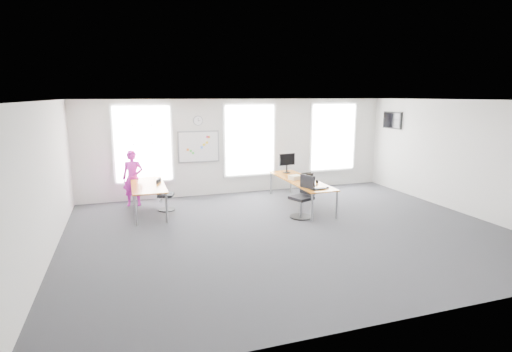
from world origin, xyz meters
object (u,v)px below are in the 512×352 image
object	(u,v)px
desk_right	(300,181)
monitor	(287,161)
keyboard	(319,189)
chair_right	(303,199)
chair_left	(164,196)
headphones	(315,182)
person	(133,178)
desk_left	(148,187)

from	to	relation	value
desk_right	monitor	size ratio (longest dim) A/B	5.07
keyboard	monitor	size ratio (longest dim) A/B	0.68
chair_right	chair_left	bearing A→B (deg)	-140.67
chair_left	headphones	world-z (taller)	chair_left
chair_right	chair_left	world-z (taller)	chair_right
desk_right	chair_left	world-z (taller)	chair_left
person	monitor	bearing A→B (deg)	6.24
desk_right	chair_left	xyz separation A→B (m)	(-3.77, 0.69, -0.31)
chair_right	headphones	world-z (taller)	chair_right
headphones	desk_left	bearing A→B (deg)	174.78
chair_right	chair_left	distance (m)	3.79
headphones	desk_right	bearing A→B (deg)	114.50
desk_right	chair_left	size ratio (longest dim) A/B	3.48
keyboard	monitor	xyz separation A→B (m)	(0.09, 2.32, 0.35)
keyboard	person	bearing A→B (deg)	139.38
desk_right	headphones	size ratio (longest dim) A/B	17.72
chair_right	keyboard	size ratio (longest dim) A/B	2.64
chair_right	monitor	xyz separation A→B (m)	(0.45, 2.15, 0.63)
chair_right	keyboard	bearing A→B (deg)	41.55
chair_left	person	bearing A→B (deg)	62.68
chair_left	desk_right	bearing A→B (deg)	-82.37
chair_left	keyboard	world-z (taller)	chair_left
desk_right	headphones	xyz separation A→B (m)	(0.16, -0.59, 0.09)
chair_right	person	distance (m)	4.86
chair_right	monitor	distance (m)	2.28
person	keyboard	world-z (taller)	person
chair_right	keyboard	xyz separation A→B (m)	(0.35, -0.17, 0.28)
desk_left	monitor	world-z (taller)	monitor
chair_right	person	size ratio (longest dim) A/B	0.68
person	chair_right	bearing A→B (deg)	-20.48
desk_right	person	distance (m)	4.77
desk_left	monitor	distance (m)	4.25
person	headphones	world-z (taller)	person
desk_left	chair_left	bearing A→B (deg)	17.29
person	monitor	distance (m)	4.59
person	desk_right	bearing A→B (deg)	-6.54
desk_right	desk_left	size ratio (longest dim) A/B	1.43
desk_right	monitor	xyz separation A→B (m)	(0.02, 1.06, 0.41)
chair_left	keyboard	size ratio (longest dim) A/B	2.14
person	monitor	size ratio (longest dim) A/B	2.63
chair_left	keyboard	distance (m)	4.20
desk_left	chair_right	bearing A→B (deg)	-23.72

